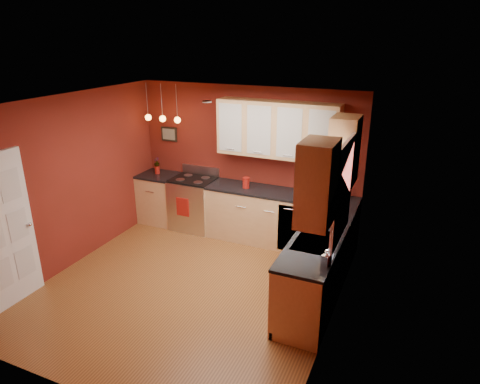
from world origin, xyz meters
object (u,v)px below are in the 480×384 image
at_px(gas_range, 194,203).
at_px(sink, 316,243).
at_px(soap_pump, 326,258).
at_px(coffee_maker, 337,191).
at_px(red_canister, 246,183).

relative_size(gas_range, sink, 1.59).
height_order(sink, soap_pump, sink).
xyz_separation_m(coffee_maker, soap_pump, (0.32, -2.18, -0.01)).
bearing_deg(red_canister, sink, -42.95).
relative_size(sink, soap_pump, 3.53).
distance_m(gas_range, red_canister, 1.18).
bearing_deg(soap_pump, sink, 114.26).
relative_size(red_canister, coffee_maker, 0.75).
xyz_separation_m(red_canister, coffee_maker, (1.50, 0.17, 0.02)).
height_order(gas_range, sink, sink).
relative_size(gas_range, red_canister, 6.04).
relative_size(red_canister, soap_pump, 0.93).
relative_size(gas_range, soap_pump, 5.60).
height_order(sink, coffee_maker, sink).
bearing_deg(sink, gas_range, 150.22).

